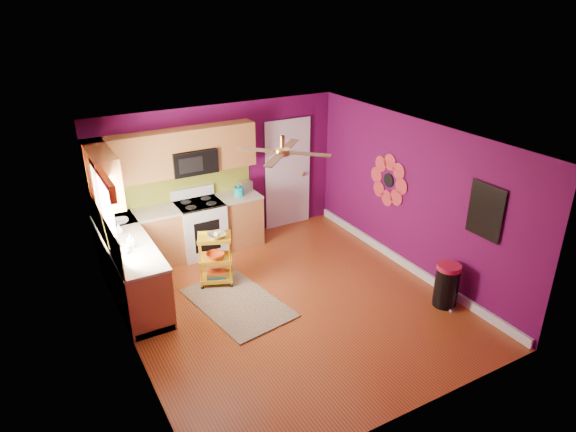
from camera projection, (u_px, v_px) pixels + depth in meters
ground at (290, 303)px, 7.60m from camera, size 5.00×5.00×0.00m
room_envelope at (291, 201)px, 6.95m from camera, size 4.54×5.04×2.52m
lower_cabinets at (162, 248)px, 8.27m from camera, size 2.81×2.31×0.94m
electric_range at (200, 227)px, 8.89m from camera, size 0.76×0.66×1.13m
upper_cabinetry at (153, 161)px, 8.05m from camera, size 2.80×2.30×1.26m
left_window at (104, 199)px, 6.74m from camera, size 0.08×1.35×1.08m
panel_door at (288, 175)px, 9.76m from camera, size 0.95×0.11×2.15m
right_wall_art at (429, 193)px, 7.74m from camera, size 0.04×2.74×1.04m
ceiling_fan at (282, 151)px, 6.83m from camera, size 1.01×1.01×0.26m
shag_rug at (237, 303)px, 7.60m from camera, size 1.30×1.84×0.02m
rolling_cart at (216, 258)px, 7.93m from camera, size 0.61×0.53×0.91m
trash_can at (447, 285)px, 7.45m from camera, size 0.38×0.40×0.67m
teal_kettle at (239, 191)px, 8.98m from camera, size 0.18×0.18×0.21m
toaster at (246, 186)px, 9.21m from camera, size 0.22×0.15×0.18m
soap_bottle_a at (130, 241)px, 7.18m from camera, size 0.09×0.09×0.20m
soap_bottle_b at (119, 229)px, 7.59m from camera, size 0.12×0.12×0.16m
counter_dish at (120, 221)px, 7.95m from camera, size 0.25×0.25×0.06m
counter_cup at (125, 250)px, 7.04m from camera, size 0.14×0.14×0.11m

